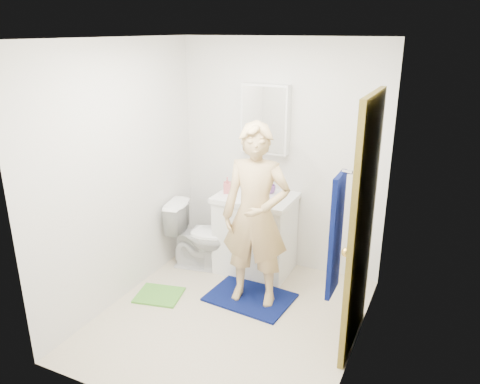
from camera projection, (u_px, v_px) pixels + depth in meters
name	position (u px, v px, depth m)	size (l,w,h in m)	color
floor	(230.00, 318.00, 4.23)	(2.20, 2.40, 0.02)	beige
ceiling	(227.00, 37.00, 3.42)	(2.20, 2.40, 0.02)	white
wall_back	(281.00, 157.00, 4.86)	(2.20, 0.02, 2.40)	silver
wall_front	(138.00, 253.00, 2.79)	(2.20, 0.02, 2.40)	silver
wall_left	(120.00, 175.00, 4.27)	(0.02, 2.40, 2.40)	silver
wall_right	(366.00, 214.00, 3.38)	(0.02, 2.40, 2.40)	silver
vanity_cabinet	(255.00, 236.00, 4.93)	(0.75, 0.55, 0.80)	white
countertop	(256.00, 198.00, 4.79)	(0.79, 0.59, 0.05)	white
sink_basin	(256.00, 196.00, 4.78)	(0.40, 0.40, 0.03)	white
faucet	(263.00, 185.00, 4.92)	(0.03, 0.03, 0.12)	silver
medicine_cabinet	(266.00, 119.00, 4.72)	(0.50, 0.12, 0.70)	white
mirror_panel	(263.00, 120.00, 4.67)	(0.46, 0.01, 0.66)	white
door	(362.00, 228.00, 3.58)	(0.05, 0.80, 2.05)	olive
door_knob	(346.00, 252.00, 3.35)	(0.07, 0.07, 0.07)	gold
towel	(336.00, 236.00, 2.91)	(0.03, 0.24, 0.80)	#081350
towel_hook	(347.00, 172.00, 2.75)	(0.02, 0.02, 0.06)	silver
toilet	(202.00, 236.00, 5.01)	(0.41, 0.72, 0.73)	white
bath_mat	(250.00, 297.00, 4.52)	(0.78, 0.56, 0.02)	#081350
green_rug	(159.00, 295.00, 4.55)	(0.42, 0.36, 0.02)	#5AAD39
soap_dispenser	(227.00, 185.00, 4.83)	(0.08, 0.08, 0.17)	#CB5F64
toothbrush_cup	(270.00, 189.00, 4.83)	(0.12, 0.12, 0.09)	#784496
man	(256.00, 216.00, 4.20)	(0.62, 0.41, 1.70)	tan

